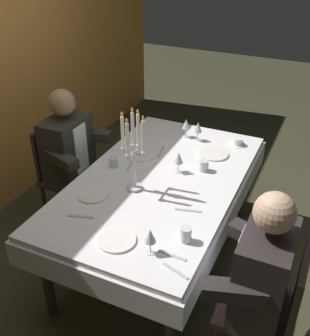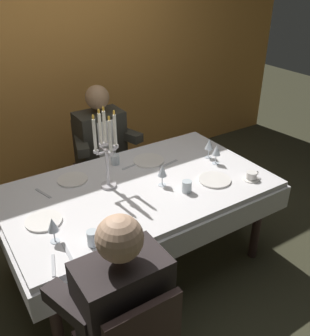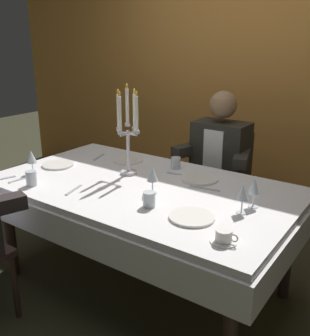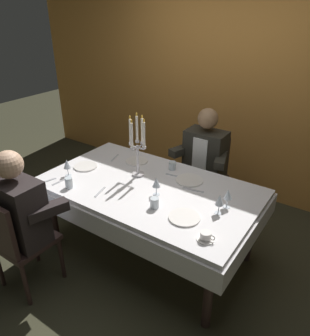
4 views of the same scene
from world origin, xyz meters
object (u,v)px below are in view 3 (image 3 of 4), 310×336
(dining_table, at_px, (142,201))
(wine_glass_3, at_px, (153,175))
(candelabra, at_px, (128,132))
(water_tumbler_1, at_px, (31,178))
(wine_glass_0, at_px, (243,193))
(seated_diner_1, at_px, (221,155))
(dinner_plate_2, at_px, (199,179))
(wine_glass_2, at_px, (32,158))
(water_tumbler_2, at_px, (149,199))
(dinner_plate_3, at_px, (128,160))
(water_tumbler_0, at_px, (176,163))
(wine_glass_1, at_px, (254,187))
(coffee_cup_0, at_px, (224,237))
(dinner_plate_0, at_px, (58,165))
(dinner_plate_1, at_px, (192,217))

(dining_table, distance_m, wine_glass_3, 0.29)
(candelabra, distance_m, water_tumbler_1, 0.67)
(wine_glass_0, height_order, seated_diner_1, seated_diner_1)
(dinner_plate_2, bearing_deg, wine_glass_2, -150.77)
(dining_table, xyz_separation_m, seated_diner_1, (0.12, 0.89, 0.11))
(water_tumbler_2, bearing_deg, wine_glass_3, 119.94)
(candelabra, distance_m, dinner_plate_3, 0.40)
(water_tumbler_0, bearing_deg, water_tumbler_2, -70.13)
(wine_glass_1, bearing_deg, water_tumbler_0, 155.72)
(coffee_cup_0, bearing_deg, dining_table, 153.22)
(dinner_plate_0, height_order, seated_diner_1, seated_diner_1)
(dinner_plate_0, bearing_deg, candelabra, 16.50)
(wine_glass_2, distance_m, wine_glass_3, 0.88)
(wine_glass_2, height_order, wine_glass_3, same)
(dining_table, relative_size, dinner_plate_1, 8.12)
(dinner_plate_0, xyz_separation_m, dinner_plate_2, (0.97, 0.33, 0.00))
(dining_table, distance_m, water_tumbler_0, 0.42)
(dinner_plate_0, distance_m, dinner_plate_3, 0.51)
(candelabra, bearing_deg, dinner_plate_0, -163.50)
(candelabra, xyz_separation_m, wine_glass_3, (0.33, -0.19, -0.17))
(wine_glass_1, relative_size, wine_glass_3, 1.00)
(wine_glass_3, relative_size, water_tumbler_1, 1.74)
(water_tumbler_2, bearing_deg, water_tumbler_1, -168.36)
(wine_glass_3, distance_m, coffee_cup_0, 0.67)
(dinner_plate_0, bearing_deg, seated_diner_1, 48.47)
(seated_diner_1, bearing_deg, wine_glass_1, -54.10)
(wine_glass_3, bearing_deg, wine_glass_1, 15.68)
(dinner_plate_2, bearing_deg, dinner_plate_0, -161.29)
(candelabra, height_order, wine_glass_3, candelabra)
(dinner_plate_3, bearing_deg, dinner_plate_1, -32.91)
(dinner_plate_0, distance_m, wine_glass_0, 1.41)
(water_tumbler_1, distance_m, seated_diner_1, 1.46)
(candelabra, relative_size, wine_glass_1, 3.68)
(water_tumbler_0, bearing_deg, wine_glass_2, -138.18)
(dinner_plate_2, distance_m, wine_glass_2, 1.13)
(water_tumbler_0, xyz_separation_m, water_tumbler_2, (0.23, -0.64, 0.00))
(candelabra, xyz_separation_m, dinner_plate_2, (0.45, 0.17, -0.28))
(dinner_plate_0, xyz_separation_m, water_tumbler_1, (0.17, -0.36, 0.04))
(dinner_plate_1, relative_size, water_tumbler_1, 2.54)
(dinner_plate_1, bearing_deg, wine_glass_0, 47.83)
(dinner_plate_3, bearing_deg, wine_glass_3, -38.39)
(dinner_plate_0, xyz_separation_m, coffee_cup_0, (1.46, -0.32, 0.02))
(coffee_cup_0, bearing_deg, dinner_plate_2, 126.74)
(dinner_plate_1, distance_m, coffee_cup_0, 0.28)
(coffee_cup_0, relative_size, seated_diner_1, 0.11)
(dinner_plate_1, relative_size, coffee_cup_0, 1.81)
(wine_glass_1, bearing_deg, seated_diner_1, 125.90)
(seated_diner_1, bearing_deg, water_tumbler_0, -101.78)
(dinner_plate_0, height_order, dinner_plate_1, same)
(dinner_plate_2, distance_m, wine_glass_1, 0.51)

